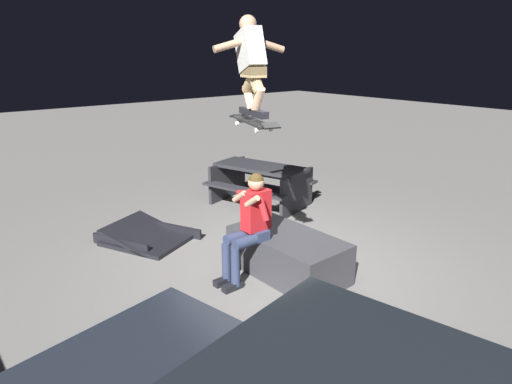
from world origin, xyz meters
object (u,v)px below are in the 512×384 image
Objects in this scene: kicker_ramp at (148,238)px; picnic_table_back at (261,179)px; person_sitting_on_ledge at (249,222)px; skateboard at (253,122)px; skater_airborne at (251,61)px; ledge_box_main at (288,254)px.

kicker_ramp is 2.48m from picnic_table_back.
person_sitting_on_ledge reaches higher than picnic_table_back.
person_sitting_on_ledge is 2.07m from kicker_ramp.
person_sitting_on_ledge is at bearing -166.30° from kicker_ramp.
skateboard reaches higher than person_sitting_on_ledge.
skater_airborne reaches higher than person_sitting_on_ledge.
skateboard is 0.51× the size of picnic_table_back.
person_sitting_on_ledge is (0.20, 0.47, 0.50)m from ledge_box_main.
picnic_table_back is at bearing -32.74° from ledge_box_main.
ledge_box_main is 2.30m from kicker_ramp.
skateboard is 3.09m from picnic_table_back.
ledge_box_main is 2.43m from skater_airborne.
person_sitting_on_ledge is at bearing 137.27° from picnic_table_back.
kicker_ramp is (2.09, 0.93, -0.21)m from ledge_box_main.
skateboard is at bearing 165.90° from skater_airborne.
skater_airborne is 3.43m from picnic_table_back.
skater_airborne reaches higher than skateboard.
skater_airborne is at bearing -46.39° from person_sitting_on_ledge.
ledge_box_main is 1.48× the size of skateboard.
skater_airborne reaches higher than picnic_table_back.
skateboard is 0.72× the size of kicker_ramp.
kicker_ramp is at bearing 20.01° from skater_airborne.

